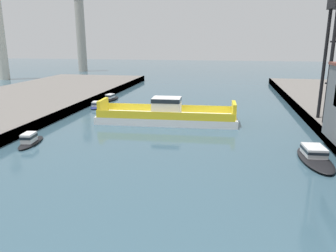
% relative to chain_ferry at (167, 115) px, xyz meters
% --- Properties ---
extents(chain_ferry, '(21.07, 6.62, 3.82)m').
position_rel_chain_ferry_xyz_m(chain_ferry, '(0.00, 0.00, 0.00)').
color(chain_ferry, silver).
rests_on(chain_ferry, ground).
extents(moored_boat_near_right, '(3.39, 8.10, 1.47)m').
position_rel_chain_ferry_xyz_m(moored_boat_near_right, '(17.94, -13.32, -0.60)').
color(moored_boat_near_right, black).
rests_on(moored_boat_near_right, ground).
extents(moored_boat_mid_left, '(2.51, 5.73, 1.46)m').
position_rel_chain_ferry_xyz_m(moored_boat_mid_left, '(-14.04, -13.55, -0.58)').
color(moored_boat_mid_left, black).
rests_on(moored_boat_mid_left, ground).
extents(moored_boat_mid_right, '(2.45, 5.34, 1.17)m').
position_rel_chain_ferry_xyz_m(moored_boat_mid_right, '(-14.83, 8.74, -0.70)').
color(moored_boat_mid_right, navy).
rests_on(moored_boat_mid_right, ground).
extents(moored_boat_far_left, '(2.46, 5.84, 1.38)m').
position_rel_chain_ferry_xyz_m(moored_boat_far_left, '(-14.81, 16.21, -0.63)').
color(moored_boat_far_left, black).
rests_on(moored_boat_far_left, ground).
extents(smokestack_distant_b, '(3.77, 3.77, 29.21)m').
position_rel_chain_ferry_xyz_m(smokestack_distant_b, '(-49.02, 77.60, 14.47)').
color(smokestack_distant_b, '#9E998E').
rests_on(smokestack_distant_b, ground).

